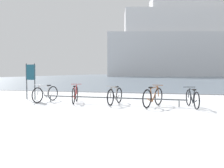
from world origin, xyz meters
name	(u,v)px	position (x,y,z in m)	size (l,w,h in m)	color
ground	(162,78)	(0.00, 53.90, -0.04)	(80.00, 132.00, 0.08)	white
bike_rack	(110,98)	(-0.38, 4.33, 0.27)	(6.19, 0.36, 0.31)	#4C5156
bicycle_0	(45,94)	(-3.44, 4.53, 0.36)	(0.54, 1.65, 0.80)	black
bicycle_1	(75,94)	(-1.99, 4.51, 0.37)	(0.55, 1.63, 0.81)	black
bicycle_2	(115,96)	(-0.18, 4.44, 0.36)	(0.46, 1.62, 0.79)	black
bicycle_3	(153,97)	(1.42, 4.13, 0.37)	(0.72, 1.62, 0.83)	black
bicycle_4	(192,98)	(2.89, 4.22, 0.35)	(0.52, 1.63, 0.77)	black
info_sign	(31,75)	(-4.62, 5.22, 1.18)	(0.55, 0.12, 1.76)	#33383D
ferry_ship	(192,44)	(8.04, 71.93, 9.65)	(52.75, 22.34, 28.79)	silver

